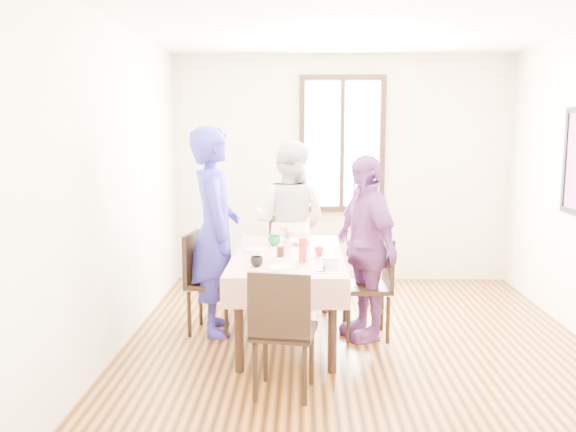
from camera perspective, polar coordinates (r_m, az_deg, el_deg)
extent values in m
plane|color=black|center=(5.35, 6.47, -11.89)|extent=(4.50, 4.50, 0.00)
plane|color=beige|center=(7.28, 5.10, 4.43)|extent=(4.00, 0.00, 4.00)
cube|color=black|center=(7.24, 5.15, 6.79)|extent=(1.02, 0.06, 1.62)
cube|color=white|center=(7.25, 5.14, 6.79)|extent=(0.90, 0.02, 1.50)
cube|color=black|center=(5.33, 0.01, -7.65)|extent=(0.83, 1.63, 0.75)
cube|color=#5D0D08|center=(5.24, 0.01, -3.64)|extent=(0.95, 1.75, 0.01)
cube|color=black|center=(5.52, -7.16, -6.31)|extent=(0.47, 0.47, 0.91)
cube|color=black|center=(5.39, 7.42, -6.67)|extent=(0.43, 0.43, 0.91)
cube|color=black|center=(6.40, 0.26, -4.19)|extent=(0.48, 0.48, 0.91)
cube|color=black|center=(4.24, -0.37, -10.80)|extent=(0.48, 0.48, 0.91)
imported|color=#2B2691|center=(5.41, -7.06, -1.45)|extent=(0.59, 0.76, 1.86)
imported|color=beige|center=(6.30, 0.26, -0.66)|extent=(1.01, 0.91, 1.71)
imported|color=#6C3479|center=(5.31, 7.30, -2.96)|extent=(0.73, 1.03, 1.62)
imported|color=black|center=(4.76, -2.98, -4.33)|extent=(0.11, 0.11, 0.08)
imported|color=red|center=(5.14, 2.95, -3.38)|extent=(0.12, 0.12, 0.08)
imported|color=#0C7226|center=(5.59, -1.30, -2.34)|extent=(0.16, 0.16, 0.09)
imported|color=white|center=(5.63, 1.28, -2.51)|extent=(0.22, 0.22, 0.05)
cube|color=red|center=(4.90, 1.41, -3.21)|extent=(0.06, 0.06, 0.20)
cylinder|color=white|center=(4.77, 4.01, -4.41)|extent=(0.13, 0.13, 0.06)
cylinder|color=black|center=(5.10, -0.72, -3.41)|extent=(0.06, 0.06, 0.09)
cylinder|color=silver|center=(5.00, -3.12, -3.67)|extent=(0.06, 0.06, 0.09)
cube|color=black|center=(4.66, 3.12, -5.06)|extent=(0.07, 0.13, 0.01)
cylinder|color=silver|center=(5.25, -0.16, -2.85)|extent=(0.06, 0.06, 0.13)
cylinder|color=white|center=(5.38, -3.16, -3.20)|extent=(0.20, 0.20, 0.01)
cylinder|color=white|center=(5.86, -0.10, -2.24)|extent=(0.20, 0.20, 0.01)
cylinder|color=white|center=(4.69, -0.72, -4.92)|extent=(0.20, 0.20, 0.01)
cylinder|color=blue|center=(4.76, 4.01, -3.97)|extent=(0.12, 0.12, 0.01)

